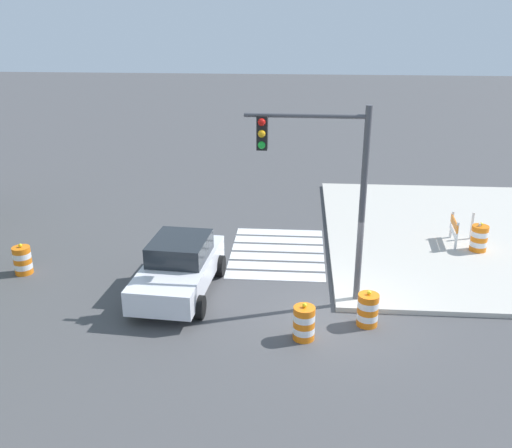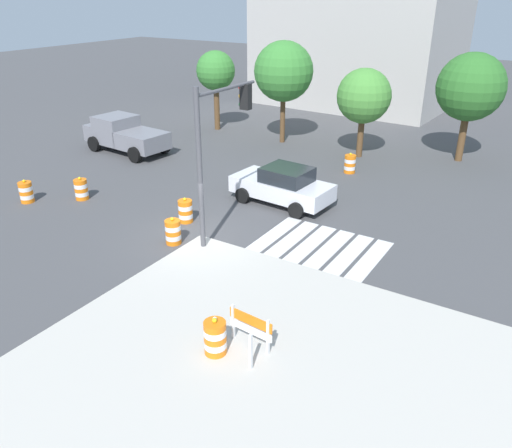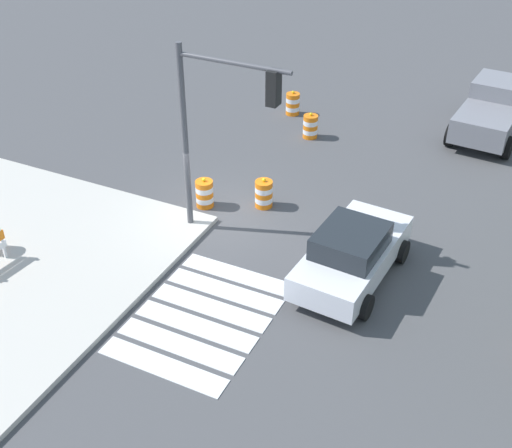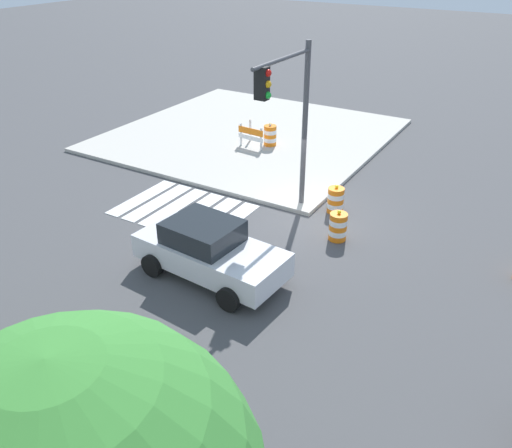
# 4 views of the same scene
# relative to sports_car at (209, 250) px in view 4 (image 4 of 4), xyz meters

# --- Properties ---
(ground_plane) EXTENTS (120.00, 120.00, 0.00)m
(ground_plane) POSITION_rel_sports_car_xyz_m (-0.88, -4.57, -0.81)
(ground_plane) COLOR #474749
(sidewalk_corner) EXTENTS (12.00, 12.00, 0.15)m
(sidewalk_corner) POSITION_rel_sports_car_xyz_m (5.12, -10.57, -0.74)
(sidewalk_corner) COLOR #BCB7AD
(sidewalk_corner) RESTS_ON ground
(crosswalk_stripes) EXTENTS (4.35, 3.20, 0.02)m
(crosswalk_stripes) POSITION_rel_sports_car_xyz_m (3.12, -2.77, -0.80)
(crosswalk_stripes) COLOR silver
(crosswalk_stripes) RESTS_ON ground
(sports_car) EXTENTS (4.43, 2.39, 1.63)m
(sports_car) POSITION_rel_sports_car_xyz_m (0.00, 0.00, 0.00)
(sports_car) COLOR silver
(sports_car) RESTS_ON ground
(traffic_barrel_median_near) EXTENTS (0.56, 0.56, 1.02)m
(traffic_barrel_median_near) POSITION_rel_sports_car_xyz_m (-1.49, -5.36, -0.36)
(traffic_barrel_median_near) COLOR orange
(traffic_barrel_median_near) RESTS_ON ground
(traffic_barrel_median_far) EXTENTS (0.56, 0.56, 1.02)m
(traffic_barrel_median_far) POSITION_rel_sports_car_xyz_m (0.88, 5.23, -0.36)
(traffic_barrel_median_far) COLOR orange
(traffic_barrel_median_far) RESTS_ON ground
(traffic_barrel_far_curb) EXTENTS (0.56, 0.56, 1.02)m
(traffic_barrel_far_curb) POSITION_rel_sports_car_xyz_m (-2.30, -3.67, -0.36)
(traffic_barrel_far_curb) COLOR orange
(traffic_barrel_far_curb) RESTS_ON ground
(traffic_barrel_on_sidewalk) EXTENTS (0.56, 0.56, 1.02)m
(traffic_barrel_on_sidewalk) POSITION_rel_sports_car_xyz_m (3.51, -9.63, -0.21)
(traffic_barrel_on_sidewalk) COLOR orange
(traffic_barrel_on_sidewalk) RESTS_ON sidewalk_corner
(construction_barricade) EXTENTS (1.30, 0.87, 1.00)m
(construction_barricade) POSITION_rel_sports_car_xyz_m (4.07, -9.07, -0.09)
(construction_barricade) COLOR silver
(construction_barricade) RESTS_ON sidewalk_corner
(traffic_light_pole) EXTENTS (0.47, 3.29, 5.50)m
(traffic_light_pole) POSITION_rel_sports_car_xyz_m (-0.27, -4.04, 3.10)
(traffic_light_pole) COLOR #4C4C51
(traffic_light_pole) RESTS_ON sidewalk_corner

